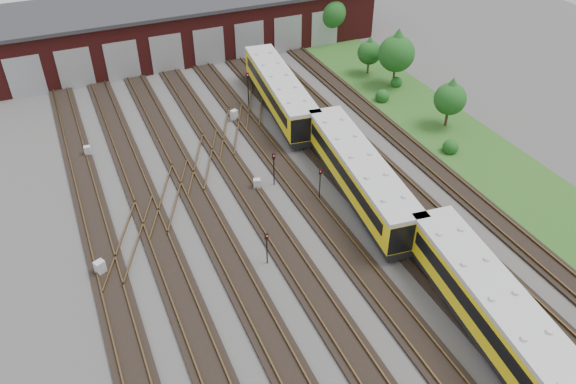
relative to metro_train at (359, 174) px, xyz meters
name	(u,v)px	position (x,y,z in m)	size (l,w,h in m)	color
ground	(314,248)	(-6.00, -4.29, -2.09)	(120.00, 120.00, 0.00)	#413F3D
track_network	(309,242)	(-6.17, -3.70, -1.98)	(30.40, 70.00, 0.33)	black
maintenance_shed	(170,26)	(-6.01, 35.68, 1.12)	(51.00, 12.50, 6.35)	#4A1412
grass_verge	(446,130)	(13.00, 5.71, -2.06)	(8.00, 55.00, 0.05)	#24511B
metro_train	(359,174)	(0.00, 0.00, 0.00)	(4.94, 48.83, 3.43)	black
signal_mast_0	(267,244)	(-9.70, -4.39, -0.37)	(0.24, 0.23, 2.67)	black
signal_mast_1	(274,165)	(-5.62, 4.09, -0.13)	(0.27, 0.25, 3.05)	black
signal_mast_2	(248,85)	(-2.60, 18.01, 0.27)	(0.31, 0.29, 3.70)	black
signal_mast_3	(320,181)	(-3.11, 0.73, -0.25)	(0.25, 0.24, 2.90)	black
relay_cabinet_0	(100,268)	(-20.42, -0.75, -1.55)	(0.65, 0.54, 1.08)	#B4B7B9
relay_cabinet_1	(88,151)	(-19.08, 15.03, -1.61)	(0.57, 0.47, 0.94)	#B4B7B9
relay_cabinet_2	(257,184)	(-7.12, 4.13, -1.61)	(0.57, 0.47, 0.95)	#B4B7B9
relay_cabinet_3	(234,115)	(-4.94, 15.89, -1.55)	(0.64, 0.54, 1.07)	#B4B7B9
relay_cabinet_4	(353,162)	(1.76, 3.94, -1.65)	(0.52, 0.43, 0.87)	#B4B7B9
tree_0	(331,9)	(13.27, 30.71, 2.12)	(3.95, 3.95, 6.54)	#382519
tree_1	(370,50)	(12.73, 20.05, 0.75)	(2.67, 2.67, 4.42)	#382519
tree_2	(397,49)	(13.69, 16.23, 2.07)	(3.91, 3.91, 6.47)	#382519
tree_3	(451,95)	(13.46, 6.46, 1.17)	(3.06, 3.06, 5.07)	#382519
bush_0	(451,145)	(10.89, 2.36, -1.37)	(1.44, 1.44, 1.44)	#164E16
bush_1	(382,94)	(10.62, 13.51, -1.35)	(1.47, 1.47, 1.47)	#164E16
bush_2	(397,81)	(13.93, 15.91, -1.46)	(1.26, 1.26, 1.26)	#164E16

